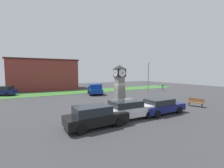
# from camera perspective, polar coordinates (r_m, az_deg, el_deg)

# --- Properties ---
(ground_plane) EXTENTS (70.01, 70.01, 0.00)m
(ground_plane) POSITION_cam_1_polar(r_m,az_deg,el_deg) (19.35, 2.99, -6.97)
(ground_plane) COLOR #38383A
(clock_tower) EXTENTS (1.58, 1.50, 4.72)m
(clock_tower) POSITION_cam_1_polar(r_m,az_deg,el_deg) (18.30, 2.90, 0.08)
(clock_tower) COLOR slate
(clock_tower) RESTS_ON ground_plane
(bollard_near_tower) EXTENTS (0.24, 0.24, 0.92)m
(bollard_near_tower) POSITION_cam_1_polar(r_m,az_deg,el_deg) (16.97, 4.90, -7.01)
(bollard_near_tower) COLOR #333338
(bollard_near_tower) RESTS_ON ground_plane
(bollard_mid_row) EXTENTS (0.27, 0.27, 0.93)m
(bollard_mid_row) POSITION_cam_1_polar(r_m,az_deg,el_deg) (16.07, 8.32, -7.67)
(bollard_mid_row) COLOR #333338
(bollard_mid_row) RESTS_ON ground_plane
(car_navy_sedan) EXTENTS (4.47, 2.01, 1.52)m
(car_navy_sedan) POSITION_cam_1_polar(r_m,az_deg,el_deg) (10.83, -6.43, -12.03)
(car_navy_sedan) COLOR black
(car_navy_sedan) RESTS_ON ground_plane
(car_near_tower) EXTENTS (4.49, 2.20, 1.51)m
(car_near_tower) POSITION_cam_1_polar(r_m,az_deg,el_deg) (12.75, 6.12, -9.44)
(car_near_tower) COLOR silver
(car_near_tower) RESTS_ON ground_plane
(car_by_building) EXTENTS (4.57, 1.90, 1.42)m
(car_by_building) POSITION_cam_1_polar(r_m,az_deg,el_deg) (14.78, 18.17, -7.89)
(car_by_building) COLOR navy
(car_by_building) RESTS_ON ground_plane
(car_far_lot) EXTENTS (4.49, 3.52, 1.60)m
(car_far_lot) POSITION_cam_1_polar(r_m,az_deg,el_deg) (30.43, -36.17, -2.11)
(car_far_lot) COLOR navy
(car_far_lot) RESTS_ON ground_plane
(pickup_truck) EXTENTS (3.24, 5.18, 1.85)m
(pickup_truck) POSITION_cam_1_polar(r_m,az_deg,el_deg) (26.44, -6.53, -1.87)
(pickup_truck) COLOR navy
(pickup_truck) RESTS_ON ground_plane
(bench) EXTENTS (1.00, 1.69, 0.90)m
(bench) POSITION_cam_1_polar(r_m,az_deg,el_deg) (19.41, 29.28, -5.94)
(bench) COLOR brown
(bench) RESTS_ON ground_plane
(pedestrian_by_cars) EXTENTS (0.40, 0.47, 1.57)m
(pedestrian_by_cars) POSITION_cam_1_polar(r_m,az_deg,el_deg) (33.06, 18.67, -0.87)
(pedestrian_by_cars) COLOR #338C4C
(pedestrian_by_cars) RESTS_ON ground_plane
(street_lamp_near_road) EXTENTS (0.50, 0.24, 5.79)m
(street_lamp_near_road) POSITION_cam_1_polar(r_m,az_deg,el_deg) (30.72, 13.65, 3.50)
(street_lamp_near_road) COLOR slate
(street_lamp_near_road) RESTS_ON ground_plane
(warehouse_blue_far) EXTENTS (14.30, 8.67, 6.63)m
(warehouse_blue_far) POSITION_cam_1_polar(r_m,az_deg,el_deg) (36.96, -24.32, 3.29)
(warehouse_blue_far) COLOR maroon
(warehouse_blue_far) RESTS_ON ground_plane
(grass_verge_far) EXTENTS (42.00, 6.09, 0.04)m
(grass_verge_far) POSITION_cam_1_polar(r_m,az_deg,el_deg) (31.29, -7.54, -2.57)
(grass_verge_far) COLOR #386B2D
(grass_verge_far) RESTS_ON ground_plane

